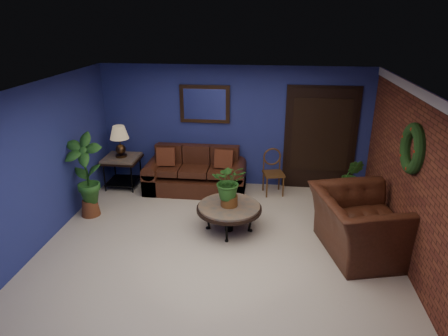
# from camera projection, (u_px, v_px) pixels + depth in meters

# --- Properties ---
(floor) EXTENTS (5.50, 5.50, 0.00)m
(floor) POSITION_uv_depth(u_px,v_px,m) (219.00, 245.00, 6.35)
(floor) COLOR beige
(floor) RESTS_ON ground
(wall_back) EXTENTS (5.50, 0.04, 2.50)m
(wall_back) POSITION_uv_depth(u_px,v_px,m) (234.00, 127.00, 8.21)
(wall_back) COLOR navy
(wall_back) RESTS_ON ground
(wall_left) EXTENTS (0.04, 5.00, 2.50)m
(wall_left) POSITION_uv_depth(u_px,v_px,m) (43.00, 164.00, 6.19)
(wall_left) COLOR navy
(wall_left) RESTS_ON ground
(wall_right_brick) EXTENTS (0.04, 5.00, 2.50)m
(wall_right_brick) POSITION_uv_depth(u_px,v_px,m) (413.00, 180.00, 5.60)
(wall_right_brick) COLOR brown
(wall_right_brick) RESTS_ON ground
(ceiling) EXTENTS (5.50, 5.00, 0.02)m
(ceiling) POSITION_uv_depth(u_px,v_px,m) (218.00, 87.00, 5.44)
(ceiling) COLOR white
(ceiling) RESTS_ON wall_back
(crown_molding) EXTENTS (0.03, 5.00, 0.14)m
(crown_molding) POSITION_uv_depth(u_px,v_px,m) (426.00, 97.00, 5.17)
(crown_molding) COLOR white
(crown_molding) RESTS_ON wall_right_brick
(wall_mirror) EXTENTS (1.02, 0.06, 0.77)m
(wall_mirror) POSITION_uv_depth(u_px,v_px,m) (205.00, 104.00, 8.07)
(wall_mirror) COLOR #422B17
(wall_mirror) RESTS_ON wall_back
(closet_door) EXTENTS (1.44, 0.06, 2.18)m
(closet_door) POSITION_uv_depth(u_px,v_px,m) (320.00, 140.00, 8.06)
(closet_door) COLOR black
(closet_door) RESTS_ON wall_back
(wreath) EXTENTS (0.16, 0.72, 0.72)m
(wreath) POSITION_uv_depth(u_px,v_px,m) (413.00, 149.00, 5.48)
(wreath) COLOR black
(wreath) RESTS_ON wall_right_brick
(sofa) EXTENTS (2.03, 0.88, 0.91)m
(sofa) POSITION_uv_depth(u_px,v_px,m) (196.00, 176.00, 8.24)
(sofa) COLOR #421E12
(sofa) RESTS_ON ground
(coffee_table) EXTENTS (1.09, 1.09, 0.47)m
(coffee_table) POSITION_uv_depth(u_px,v_px,m) (229.00, 209.00, 6.63)
(coffee_table) COLOR #55504B
(coffee_table) RESTS_ON ground
(end_table) EXTENTS (0.73, 0.73, 0.67)m
(end_table) POSITION_uv_depth(u_px,v_px,m) (122.00, 164.00, 8.31)
(end_table) COLOR #55504B
(end_table) RESTS_ON ground
(table_lamp) EXTENTS (0.38, 0.38, 0.63)m
(table_lamp) POSITION_uv_depth(u_px,v_px,m) (120.00, 138.00, 8.10)
(table_lamp) COLOR #422B17
(table_lamp) RESTS_ON end_table
(side_chair) EXTENTS (0.47, 0.47, 0.92)m
(side_chair) POSITION_uv_depth(u_px,v_px,m) (273.00, 169.00, 8.03)
(side_chair) COLOR #523117
(side_chair) RESTS_ON ground
(armchair) EXTENTS (1.58, 1.72, 0.94)m
(armchair) POSITION_uv_depth(u_px,v_px,m) (361.00, 224.00, 6.00)
(armchair) COLOR #421E12
(armchair) RESTS_ON ground
(coffee_plant) EXTENTS (0.60, 0.53, 0.75)m
(coffee_plant) POSITION_uv_depth(u_px,v_px,m) (229.00, 183.00, 6.46)
(coffee_plant) COLOR brown
(coffee_plant) RESTS_ON coffee_table
(floor_plant) EXTENTS (0.47, 0.42, 0.85)m
(floor_plant) POSITION_uv_depth(u_px,v_px,m) (352.00, 178.00, 7.74)
(floor_plant) COLOR brown
(floor_plant) RESTS_ON ground
(tall_plant) EXTENTS (0.69, 0.48, 1.52)m
(tall_plant) POSITION_uv_depth(u_px,v_px,m) (86.00, 173.00, 6.99)
(tall_plant) COLOR brown
(tall_plant) RESTS_ON ground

